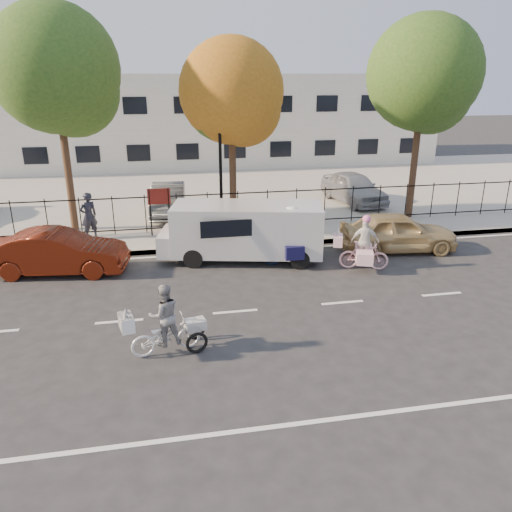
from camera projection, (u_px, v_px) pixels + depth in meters
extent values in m
plane|color=#333334|center=(235.00, 312.00, 13.27)|extent=(120.00, 120.00, 0.00)
cube|color=#A8A399|center=(214.00, 248.00, 17.90)|extent=(60.00, 0.10, 0.15)
cube|color=#A8A399|center=(211.00, 239.00, 18.87)|extent=(60.00, 2.20, 0.15)
cube|color=#A8A399|center=(194.00, 189.00, 27.09)|extent=(60.00, 15.60, 0.15)
cube|color=silver|center=(182.00, 119.00, 35.31)|extent=(34.00, 10.00, 6.00)
cylinder|color=black|center=(221.00, 181.00, 18.90)|extent=(0.12, 0.12, 4.00)
sphere|color=white|center=(219.00, 122.00, 18.16)|extent=(0.36, 0.36, 0.36)
cylinder|color=black|center=(150.00, 212.00, 18.80)|extent=(0.06, 0.06, 1.80)
cylinder|color=black|center=(169.00, 212.00, 18.92)|extent=(0.06, 0.06, 1.80)
cube|color=#59140F|center=(159.00, 196.00, 18.65)|extent=(0.85, 0.04, 0.60)
imported|color=white|center=(166.00, 336.00, 11.21)|extent=(1.67, 0.89, 0.83)
imported|color=white|center=(164.00, 315.00, 11.04)|extent=(0.81, 0.69, 1.46)
cube|color=white|center=(126.00, 322.00, 10.73)|extent=(0.38, 0.56, 0.33)
cone|color=white|center=(126.00, 311.00, 10.75)|extent=(0.13, 0.13, 0.17)
cone|color=white|center=(125.00, 315.00, 10.55)|extent=(0.13, 0.13, 0.17)
torus|color=black|center=(197.00, 343.00, 11.23)|extent=(0.52, 0.19, 0.52)
torus|color=black|center=(195.00, 329.00, 11.83)|extent=(0.52, 0.19, 0.52)
cube|color=white|center=(195.00, 324.00, 11.43)|extent=(0.52, 0.42, 0.23)
imported|color=beige|center=(364.00, 255.00, 16.02)|extent=(1.63, 0.94, 0.95)
imported|color=white|center=(365.00, 241.00, 15.85)|extent=(0.94, 0.63, 1.49)
cube|color=#EFB6C4|center=(338.00, 240.00, 15.98)|extent=(0.44, 0.59, 0.34)
cone|color=white|center=(338.00, 231.00, 15.87)|extent=(0.11, 0.11, 0.30)
cube|color=#EFB6C4|center=(364.00, 254.00, 16.00)|extent=(0.90, 1.33, 0.38)
sphere|color=pink|center=(367.00, 219.00, 15.60)|extent=(0.26, 0.26, 0.26)
imported|color=#0F1935|center=(290.00, 250.00, 16.46)|extent=(1.89, 0.70, 0.98)
imported|color=white|center=(291.00, 232.00, 16.25)|extent=(1.13, 0.67, 1.72)
cube|color=#121038|center=(261.00, 234.00, 16.11)|extent=(0.34, 0.61, 0.39)
cone|color=gold|center=(260.00, 226.00, 16.21)|extent=(0.13, 0.26, 0.35)
cone|color=gold|center=(262.00, 229.00, 15.85)|extent=(0.13, 0.26, 0.35)
cube|color=#121038|center=(291.00, 247.00, 16.43)|extent=(0.64, 1.44, 0.44)
cube|color=silver|center=(247.00, 229.00, 16.66)|extent=(5.20, 2.84, 1.64)
cube|color=silver|center=(167.00, 247.00, 16.34)|extent=(0.83, 1.83, 0.73)
cylinder|color=black|center=(198.00, 262.00, 15.88)|extent=(0.67, 0.37, 0.64)
cylinder|color=black|center=(195.00, 246.00, 17.36)|extent=(0.67, 0.37, 0.64)
cylinder|color=black|center=(303.00, 255.00, 16.49)|extent=(0.67, 0.37, 0.64)
cylinder|color=black|center=(291.00, 240.00, 17.97)|extent=(0.67, 0.37, 0.64)
imported|color=#561809|center=(58.00, 252.00, 15.65)|extent=(4.36, 2.01, 1.39)
imported|color=tan|center=(398.00, 232.00, 17.66)|extent=(4.25, 2.10, 1.39)
imported|color=black|center=(89.00, 216.00, 18.41)|extent=(0.77, 0.69, 1.76)
imported|color=#54595C|center=(168.00, 200.00, 21.73)|extent=(1.66, 4.10, 1.32)
imported|color=#9A9DA1|center=(354.00, 188.00, 23.76)|extent=(2.34, 4.46, 1.45)
cylinder|color=#442D1D|center=(67.00, 165.00, 19.00)|extent=(0.28, 0.28, 5.38)
sphere|color=#385B1E|center=(55.00, 68.00, 17.81)|extent=(4.61, 4.61, 4.61)
sphere|color=#385B1E|center=(73.00, 91.00, 18.35)|extent=(3.38, 3.38, 3.38)
cylinder|color=#442D1D|center=(233.00, 170.00, 20.01)|extent=(0.28, 0.28, 4.68)
sphere|color=#9F6219|center=(231.00, 91.00, 18.98)|extent=(4.02, 4.02, 4.02)
sphere|color=#9F6219|center=(244.00, 109.00, 19.48)|extent=(2.94, 2.94, 2.94)
cylinder|color=#442D1D|center=(415.00, 159.00, 20.79)|extent=(0.28, 0.28, 5.24)
sphere|color=#385B1E|center=(424.00, 73.00, 19.64)|extent=(4.49, 4.49, 4.49)
sphere|color=#385B1E|center=(431.00, 93.00, 20.17)|extent=(3.29, 3.29, 3.29)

